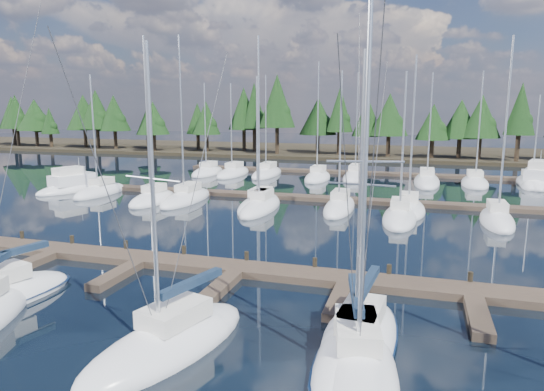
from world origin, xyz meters
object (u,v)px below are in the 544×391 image
(main_dock, at_px, (236,272))
(front_sailboat_3, at_px, (168,343))
(front_sailboat_4, at_px, (358,346))
(front_sailboat_5, at_px, (357,363))
(motor_yacht_left, at_px, (73,186))
(motor_yacht_right, at_px, (537,181))

(main_dock, height_order, front_sailboat_3, front_sailboat_3)
(front_sailboat_4, bearing_deg, front_sailboat_3, -164.63)
(front_sailboat_3, xyz_separation_m, front_sailboat_5, (7.02, 0.61, 0.01))
(motor_yacht_left, height_order, motor_yacht_right, motor_yacht_right)
(main_dock, relative_size, motor_yacht_right, 4.25)
(front_sailboat_3, height_order, front_sailboat_4, front_sailboat_3)
(front_sailboat_3, relative_size, front_sailboat_5, 0.90)
(front_sailboat_4, xyz_separation_m, front_sailboat_5, (0.11, -1.29, 0.01))
(front_sailboat_5, bearing_deg, main_dock, 133.88)
(main_dock, xyz_separation_m, motor_yacht_right, (22.67, 39.09, 0.33))
(motor_yacht_right, bearing_deg, motor_yacht_left, -159.25)
(front_sailboat_3, relative_size, motor_yacht_right, 1.16)
(front_sailboat_4, xyz_separation_m, motor_yacht_left, (-34.35, 26.79, 0.21))
(main_dock, bearing_deg, front_sailboat_5, -46.12)
(main_dock, relative_size, front_sailboat_3, 3.65)
(main_dock, distance_m, front_sailboat_3, 8.42)
(front_sailboat_5, bearing_deg, motor_yacht_right, 72.07)
(motor_yacht_right, bearing_deg, main_dock, -120.11)
(motor_yacht_left, relative_size, motor_yacht_right, 0.88)
(main_dock, relative_size, motor_yacht_left, 4.81)
(motor_yacht_left, distance_m, motor_yacht_right, 53.08)
(main_dock, distance_m, motor_yacht_right, 45.19)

